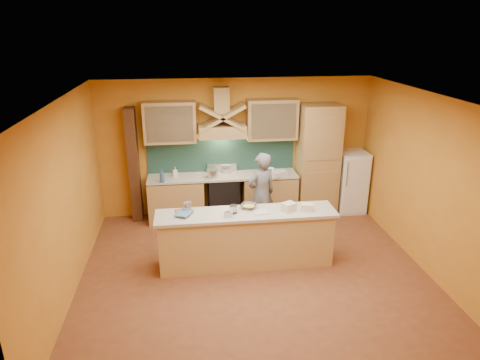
{
  "coord_description": "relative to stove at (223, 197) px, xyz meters",
  "views": [
    {
      "loc": [
        -1.0,
        -5.87,
        3.78
      ],
      "look_at": [
        -0.12,
        0.9,
        1.28
      ],
      "focal_mm": 32.0,
      "sensor_mm": 36.0,
      "label": 1
    }
  ],
  "objects": [
    {
      "name": "bowl_back",
      "position": [
        0.98,
        0.09,
        0.5
      ],
      "size": [
        0.24,
        0.24,
        0.07
      ],
      "primitive_type": "imported",
      "rotation": [
        0.0,
        0.0,
        -0.16
      ],
      "color": "white",
      "rests_on": "counter_top"
    },
    {
      "name": "kitchen_scale",
      "position": [
        -0.1,
        -2.01,
        0.55
      ],
      "size": [
        0.15,
        0.15,
        0.11
      ],
      "primitive_type": "cube",
      "rotation": [
        0.0,
        0.0,
        -0.17
      ],
      "color": "silver",
      "rests_on": "island_top"
    },
    {
      "name": "soap_bottle_b",
      "position": [
        -1.19,
        -0.26,
        0.6
      ],
      "size": [
        0.14,
        0.14,
        0.26
      ],
      "primitive_type": "imported",
      "rotation": [
        0.0,
        0.0,
        0.52
      ],
      "color": "#315587",
      "rests_on": "counter_top"
    },
    {
      "name": "wall_left",
      "position": [
        -2.45,
        -2.2,
        0.95
      ],
      "size": [
        0.02,
        5.0,
        2.8
      ],
      "primitive_type": "cube",
      "color": "orange",
      "rests_on": "floor"
    },
    {
      "name": "base_cabinet_left",
      "position": [
        -0.95,
        0.0,
        -0.02
      ],
      "size": [
        1.1,
        0.6,
        0.86
      ],
      "primitive_type": "cube",
      "color": "tan",
      "rests_on": "floor"
    },
    {
      "name": "fridge",
      "position": [
        2.7,
        0.0,
        0.2
      ],
      "size": [
        0.58,
        0.6,
        1.3
      ],
      "primitive_type": "cube",
      "color": "white",
      "rests_on": "floor"
    },
    {
      "name": "wall_right",
      "position": [
        3.05,
        -2.2,
        0.95
      ],
      "size": [
        0.02,
        5.0,
        2.8
      ],
      "primitive_type": "cube",
      "color": "orange",
      "rests_on": "floor"
    },
    {
      "name": "person",
      "position": [
        0.64,
        -0.83,
        0.35
      ],
      "size": [
        0.68,
        0.57,
        1.6
      ],
      "primitive_type": "imported",
      "rotation": [
        0.0,
        0.0,
        3.51
      ],
      "color": "slate",
      "rests_on": "floor"
    },
    {
      "name": "island_body",
      "position": [
        0.2,
        -1.9,
        -0.01
      ],
      "size": [
        2.8,
        0.55,
        0.88
      ],
      "primitive_type": "cube",
      "color": "tan",
      "rests_on": "floor"
    },
    {
      "name": "dish_rack",
      "position": [
        1.1,
        -0.2,
        0.52
      ],
      "size": [
        0.35,
        0.32,
        0.1
      ],
      "primitive_type": "cube",
      "rotation": [
        0.0,
        0.0,
        0.39
      ],
      "color": "silver",
      "rests_on": "counter_top"
    },
    {
      "name": "wall_back",
      "position": [
        0.3,
        0.3,
        0.95
      ],
      "size": [
        5.5,
        0.02,
        2.8
      ],
      "primitive_type": "cube",
      "color": "orange",
      "rests_on": "floor"
    },
    {
      "name": "hood_chimney",
      "position": [
        0.0,
        0.15,
        1.95
      ],
      "size": [
        0.3,
        0.3,
        0.5
      ],
      "primitive_type": "cube",
      "color": "tan",
      "rests_on": "wall_back"
    },
    {
      "name": "trim_column_left",
      "position": [
        -1.75,
        0.15,
        0.7
      ],
      "size": [
        0.2,
        0.3,
        2.3
      ],
      "primitive_type": "cube",
      "color": "#472816",
      "rests_on": "floor"
    },
    {
      "name": "pantry_column",
      "position": [
        1.95,
        0.0,
        0.7
      ],
      "size": [
        0.8,
        0.6,
        2.3
      ],
      "primitive_type": "cube",
      "color": "tan",
      "rests_on": "floor"
    },
    {
      "name": "soap_bottle_a",
      "position": [
        -0.95,
        0.04,
        0.57
      ],
      "size": [
        0.1,
        0.1,
        0.2
      ],
      "primitive_type": "imported",
      "rotation": [
        0.0,
        0.0,
        0.19
      ],
      "color": "silver",
      "rests_on": "counter_top"
    },
    {
      "name": "backsplash",
      "position": [
        -0.0,
        0.28,
        0.8
      ],
      "size": [
        3.0,
        0.03,
        0.7
      ],
      "primitive_type": "cube",
      "color": "#1A3933",
      "rests_on": "wall_back"
    },
    {
      "name": "island_top",
      "position": [
        0.2,
        -1.9,
        0.47
      ],
      "size": [
        2.9,
        0.62,
        0.05
      ],
      "primitive_type": "cube",
      "color": "#B5AB99",
      "rests_on": "island_body"
    },
    {
      "name": "floor",
      "position": [
        0.3,
        -2.2,
        -0.45
      ],
      "size": [
        5.5,
        5.0,
        0.01
      ],
      "primitive_type": "cube",
      "color": "brown",
      "rests_on": "ground"
    },
    {
      "name": "pot_small",
      "position": [
        0.08,
        0.13,
        0.52
      ],
      "size": [
        0.21,
        0.21,
        0.13
      ],
      "primitive_type": "cylinder",
      "rotation": [
        0.0,
        0.0,
        0.14
      ],
      "color": "silver",
      "rests_on": "stove"
    },
    {
      "name": "cloth",
      "position": [
        0.43,
        -1.95,
        0.5
      ],
      "size": [
        0.25,
        0.2,
        0.01
      ],
      "primitive_type": "cube",
      "rotation": [
        0.0,
        0.0,
        0.18
      ],
      "color": "beige",
      "rests_on": "island_top"
    },
    {
      "name": "mixing_bowl",
      "position": [
        0.26,
        -1.74,
        0.53
      ],
      "size": [
        0.34,
        0.34,
        0.06
      ],
      "primitive_type": "imported",
      "rotation": [
        0.0,
        0.0,
        -0.43
      ],
      "color": "silver",
      "rests_on": "island_top"
    },
    {
      "name": "stove",
      "position": [
        0.0,
        0.0,
        0.0
      ],
      "size": [
        0.6,
        0.58,
        0.9
      ],
      "primitive_type": "cube",
      "color": "black",
      "rests_on": "floor"
    },
    {
      "name": "upper_cabinet_right",
      "position": [
        1.0,
        0.12,
        1.55
      ],
      "size": [
        1.0,
        0.35,
        0.8
      ],
      "primitive_type": "cube",
      "color": "tan",
      "rests_on": "wall_back"
    },
    {
      "name": "upper_cabinet_left",
      "position": [
        -1.0,
        0.12,
        1.55
      ],
      "size": [
        1.0,
        0.35,
        0.8
      ],
      "primitive_type": "cube",
      "color": "tan",
      "rests_on": "wall_back"
    },
    {
      "name": "grocery_bag_a",
      "position": [
        0.89,
        -1.92,
        0.56
      ],
      "size": [
        0.26,
        0.24,
        0.13
      ],
      "primitive_type": "cube",
      "rotation": [
        0.0,
        0.0,
        0.5
      ],
      "color": "beige",
      "rests_on": "island_top"
    },
    {
      "name": "base_cabinet_right",
      "position": [
        0.95,
        0.0,
        -0.02
      ],
      "size": [
        1.1,
        0.6,
        0.86
      ],
      "primitive_type": "cube",
      "color": "tan",
      "rests_on": "floor"
    },
    {
      "name": "pot_large",
      "position": [
        -0.21,
        -0.11,
        0.54
      ],
      "size": [
        0.22,
        0.22,
        0.17
      ],
      "primitive_type": "cylinder",
      "rotation": [
        0.0,
        0.0,
        -0.05
      ],
      "color": "#AFAEB5",
      "rests_on": "stove"
    },
    {
      "name": "jar_large",
      "position": [
        -0.73,
        -1.75,
        0.57
      ],
      "size": [
        0.15,
        0.15,
        0.16
      ],
      "primitive_type": "cylinder",
      "rotation": [
        0.0,
        0.0,
        -0.12
      ],
      "color": "white",
      "rests_on": "island_top"
    },
    {
      "name": "range_hood",
      "position": [
        0.0,
        0.05,
        1.37
      ],
      "size": [
        0.92,
        0.5,
        0.24
      ],
      "primitive_type": "cube",
      "color": "tan",
      "rests_on": "wall_back"
    },
    {
      "name": "grocery_bag_b",
      "position": [
        1.18,
        -1.95,
        0.55
      ],
      "size": [
        0.21,
        0.18,
        0.11
      ],
      "primitive_type": "cube",
      "rotation": [
        0.0,
        0.0,
        -0.22
      ],
      "color": "beige",
      "rests_on": "island_top"
    },
    {
      "name": "jar_small",
      "position": [
        -0.01,
        -1.9,
        0.56
      ],
      "size": [
        0.16,
        0.16,
        0.13
      ],
      "primitive_type": "cylinder",
      "rotation": [
        0.0,
        0.0,
        0.39
      ],
      "color": "silver",
      "rests_on": "island_top"
    },
    {
      "name": "ceiling",
      "position": [
        0.3,
        -2.2,
        2.35
      ],
      "size": [
        5.5,
        5.0,
        0.01
      ],
      "primitive_type": "cube",
      "color": "white",
      "rests_on": "wall_back"
    },
    {
      "name": "book_upper",
      "position": [
        -0.88,
        -1.83,
        0.53
      ],
      "size": [
        0.32,
        0.36,
        0.02
      ],
      "primitive_type": "imported",
      "rotation": [
        0.0,
        0.0,
        -0.47
      ],
      "color": "teal",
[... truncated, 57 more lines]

